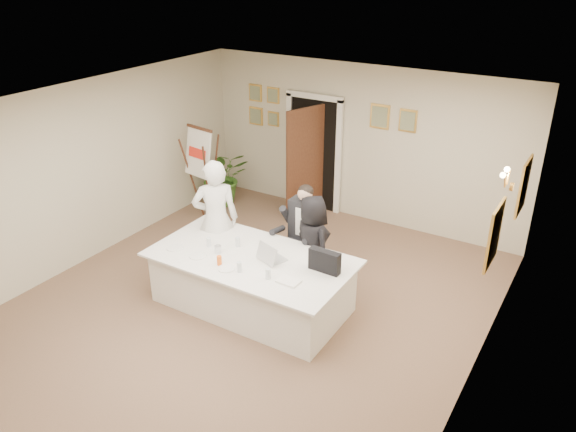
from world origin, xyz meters
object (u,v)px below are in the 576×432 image
at_px(standing_woman, 312,244).
at_px(laptop_bag, 325,261).
at_px(standing_man, 216,220).
at_px(potted_palm, 223,177).
at_px(steel_jug, 218,249).
at_px(seated_man, 303,231).
at_px(laptop, 272,249).
at_px(flip_chart, 204,178).
at_px(conference_table, 252,281).
at_px(oj_glass, 219,260).
at_px(paper_stack, 289,281).

relative_size(standing_woman, laptop_bag, 3.45).
distance_m(standing_man, potted_palm, 2.71).
height_order(potted_palm, steel_jug, potted_palm).
bearing_deg(seated_man, standing_man, -139.24).
xyz_separation_m(potted_palm, laptop_bag, (3.49, -2.43, 0.37)).
bearing_deg(laptop, standing_man, -176.54).
bearing_deg(seated_man, steel_jug, -107.29).
bearing_deg(standing_woman, laptop_bag, 157.63).
distance_m(flip_chart, potted_palm, 0.77).
relative_size(potted_palm, laptop_bag, 2.61).
bearing_deg(seated_man, potted_palm, 159.47).
height_order(seated_man, potted_palm, seated_man).
xyz_separation_m(conference_table, seated_man, (0.17, 1.11, 0.34)).
distance_m(conference_table, standing_man, 1.15).
bearing_deg(oj_glass, conference_table, 59.09).
xyz_separation_m(laptop, steel_jug, (-0.71, -0.25, -0.08)).
bearing_deg(steel_jug, flip_chart, 132.94).
bearing_deg(standing_woman, seated_man, -14.41).
xyz_separation_m(potted_palm, paper_stack, (3.24, -2.90, 0.24)).
bearing_deg(potted_palm, standing_woman, -31.03).
height_order(seated_man, standing_man, standing_man).
bearing_deg(standing_man, conference_table, 113.32).
xyz_separation_m(seated_man, oj_glass, (-0.41, -1.50, 0.11)).
relative_size(oj_glass, steel_jug, 1.18).
height_order(seated_man, flip_chart, flip_chart).
height_order(conference_table, standing_man, standing_man).
height_order(standing_man, steel_jug, standing_man).
height_order(laptop, steel_jug, laptop).
xyz_separation_m(flip_chart, laptop, (2.61, -1.79, 0.12)).
bearing_deg(paper_stack, seated_man, 112.85).
xyz_separation_m(laptop, laptop_bag, (0.75, 0.08, 0.01)).
bearing_deg(laptop, laptop_bag, 24.57).
xyz_separation_m(oj_glass, steel_jug, (-0.21, 0.24, -0.01)).
distance_m(potted_palm, laptop, 3.74).
xyz_separation_m(conference_table, laptop_bag, (1.01, 0.19, 0.53)).
distance_m(standing_woman, laptop_bag, 0.86).
bearing_deg(flip_chart, steel_jug, -47.06).
relative_size(laptop_bag, paper_stack, 1.51).
bearing_deg(oj_glass, laptop_bag, 24.71).
bearing_deg(laptop, oj_glass, -116.43).
relative_size(seated_man, standing_man, 0.80).
height_order(conference_table, steel_jug, steel_jug).
bearing_deg(potted_palm, laptop, -42.34).
bearing_deg(potted_palm, seated_man, -29.49).
distance_m(standing_woman, laptop, 0.78).
height_order(paper_stack, steel_jug, steel_jug).
xyz_separation_m(paper_stack, oj_glass, (-0.99, -0.10, 0.05)).
height_order(potted_palm, oj_glass, potted_palm).
bearing_deg(standing_woman, conference_table, 88.18).
height_order(laptop_bag, steel_jug, laptop_bag).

